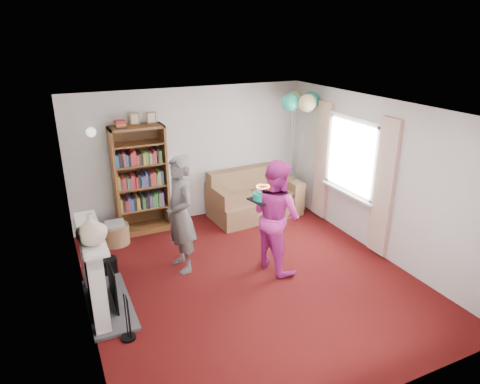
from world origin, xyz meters
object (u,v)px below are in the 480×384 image
sofa (254,198)px  person_striped (180,215)px  bookcase (140,181)px  person_magenta (276,216)px  birthday_cake (263,196)px

sofa → person_striped: 2.41m
bookcase → person_magenta: 2.65m
person_striped → bookcase: bearing=-178.2°
bookcase → birthday_cake: size_ratio=6.32×
bookcase → person_striped: bearing=-81.7°
person_striped → person_magenta: bearing=60.1°
person_magenta → birthday_cake: person_magenta is taller
sofa → birthday_cake: birthday_cake is taller
sofa → birthday_cake: 2.20m
bookcase → sofa: (2.14, -0.23, -0.61)m
bookcase → sofa: size_ratio=1.25×
person_striped → person_magenta: (1.30, -0.56, -0.03)m
bookcase → person_striped: bookcase is taller
sofa → person_striped: (-1.90, -1.37, 0.56)m
bookcase → person_magenta: (1.54, -2.16, -0.09)m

